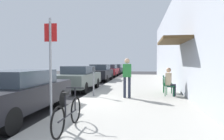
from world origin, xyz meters
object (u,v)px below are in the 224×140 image
parked_car_0 (17,93)px  parking_meter (94,79)px  cafe_chair_0 (168,85)px  street_sign (51,62)px  cafe_chair_1 (166,83)px  parked_car_3 (110,70)px  bicycle_0 (68,114)px  parked_car_1 (78,78)px  pedestrian_standing (127,75)px  parked_car_4 (116,69)px  parked_car_2 (100,72)px  seated_patron_0 (170,81)px

parked_car_0 → parking_meter: bearing=64.9°
parked_car_0 → cafe_chair_0: size_ratio=5.06×
street_sign → cafe_chair_1: bearing=58.7°
parked_car_3 → bicycle_0: (2.08, -18.38, -0.26)m
parked_car_1 → parked_car_3: size_ratio=1.00×
pedestrian_standing → parking_meter: bearing=171.2°
cafe_chair_0 → street_sign: bearing=-126.0°
parked_car_4 → cafe_chair_1: bearing=-74.5°
parked_car_2 → parking_meter: size_ratio=3.33×
cafe_chair_0 → seated_patron_0: size_ratio=0.67×
parked_car_0 → pedestrian_standing: pedestrian_standing is taller
parking_meter → seated_patron_0: 3.48m
parked_car_2 → street_sign: street_sign is taller
parked_car_1 → bicycle_0: size_ratio=2.57×
bicycle_0 → cafe_chair_0: bearing=60.8°
street_sign → parking_meter: bearing=89.3°
parked_car_1 → cafe_chair_0: parked_car_1 is taller
cafe_chair_1 → parked_car_0: bearing=-135.7°
cafe_chair_0 → cafe_chair_1: same height
parked_car_4 → cafe_chair_1: 18.37m
street_sign → cafe_chair_0: bearing=54.0°
parked_car_0 → seated_patron_0: size_ratio=3.41×
street_sign → cafe_chair_1: street_sign is taller
cafe_chair_0 → seated_patron_0: bearing=-17.5°
parked_car_2 → cafe_chair_0: (4.92, -8.01, -0.14)m
parked_car_2 → seated_patron_0: bearing=-58.2°
parked_car_4 → street_sign: (1.50, -23.33, 0.91)m
parked_car_1 → parking_meter: size_ratio=3.33×
parked_car_2 → cafe_chair_0: size_ratio=5.06×
bicycle_0 → seated_patron_0: bearing=60.2°
parked_car_1 → cafe_chair_1: parked_car_1 is taller
parked_car_2 → parked_car_4: 10.60m
parking_meter → cafe_chair_0: parking_meter is taller
parked_car_2 → parked_car_4: bearing=90.0°
street_sign → seated_patron_0: 5.91m
parked_car_3 → street_sign: street_sign is taller
bicycle_0 → cafe_chair_1: (2.84, 6.00, 0.14)m
parked_car_3 → pedestrian_standing: pedestrian_standing is taller
parked_car_1 → parked_car_4: size_ratio=1.00×
parked_car_3 → seated_patron_0: parked_car_3 is taller
parking_meter → parked_car_3: bearing=96.4°
parked_car_2 → parked_car_3: 5.28m
parked_car_3 → cafe_chair_1: (4.92, -12.38, -0.12)m
pedestrian_standing → street_sign: bearing=-112.1°
parked_car_0 → parked_car_3: bearing=90.0°
street_sign → pedestrian_standing: (1.58, 3.90, -0.52)m
cafe_chair_0 → parked_car_1: bearing=158.8°
street_sign → cafe_chair_0: size_ratio=2.99×
bicycle_0 → cafe_chair_0: bicycle_0 is taller
seated_patron_0 → pedestrian_standing: size_ratio=0.76×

